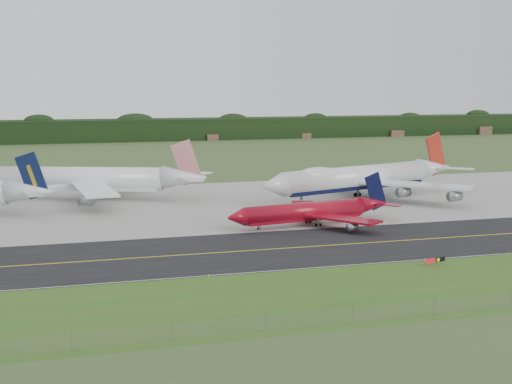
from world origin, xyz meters
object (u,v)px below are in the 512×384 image
object	(u,v)px
jet_ba_747	(362,177)
jet_star_tail	(92,180)
jet_red_737	(313,211)
taxiway_sign	(435,260)

from	to	relation	value
jet_ba_747	jet_star_tail	distance (m)	74.21
jet_ba_747	jet_star_tail	bearing A→B (deg)	165.67
jet_red_737	taxiway_sign	world-z (taller)	jet_red_737
taxiway_sign	jet_star_tail	bearing A→B (deg)	120.62
jet_ba_747	jet_red_737	size ratio (longest dim) A/B	1.63
jet_ba_747	taxiway_sign	size ratio (longest dim) A/B	16.00
taxiway_sign	jet_ba_747	bearing A→B (deg)	75.52
jet_star_tail	taxiway_sign	world-z (taller)	jet_star_tail
jet_ba_747	taxiway_sign	xyz separation A→B (m)	(-18.54, -71.78, -4.90)
jet_ba_747	jet_red_737	xyz separation A→B (m)	(-26.22, -31.43, -2.83)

